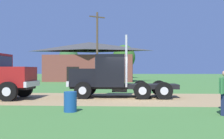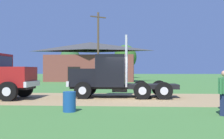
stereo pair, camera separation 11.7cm
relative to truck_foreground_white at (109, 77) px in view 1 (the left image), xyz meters
name	(u,v)px [view 1 (the left image)]	position (x,y,z in m)	size (l,w,h in m)	color
ground_plane	(127,99)	(1.10, -0.76, -1.28)	(200.00, 200.00, 0.00)	#457936
dirt_track	(127,98)	(1.10, -0.76, -1.27)	(120.00, 6.94, 0.01)	#A38456
truck_foreground_white	(109,77)	(0.00, 0.00, 0.00)	(6.81, 2.70, 3.84)	black
steel_barrel	(70,102)	(-1.21, -5.99, -0.86)	(0.53, 0.53, 0.83)	#19478C
shed_building	(89,62)	(-4.67, 23.10, 1.60)	(13.92, 5.65, 5.97)	brown
utility_pole_far	(97,46)	(-2.75, 16.91, 3.55)	(1.91, 1.33, 9.14)	brown
tree_left	(69,58)	(-11.55, 39.35, 3.06)	(4.19, 4.19, 6.66)	#513823
tree_mid	(124,57)	(0.33, 40.91, 3.23)	(4.92, 4.92, 7.22)	#513823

